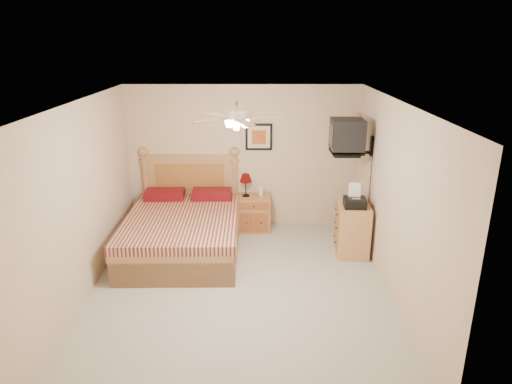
% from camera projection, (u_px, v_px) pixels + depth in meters
% --- Properties ---
extents(floor, '(4.50, 4.50, 0.00)m').
position_uv_depth(floor, '(240.00, 288.00, 6.21)').
color(floor, '#A6A296').
rests_on(floor, ground).
extents(ceiling, '(4.00, 4.50, 0.04)m').
position_uv_depth(ceiling, '(237.00, 103.00, 5.40)').
color(ceiling, white).
rests_on(ceiling, ground).
extents(wall_back, '(4.00, 0.04, 2.50)m').
position_uv_depth(wall_back, '(243.00, 158.00, 7.93)').
color(wall_back, beige).
rests_on(wall_back, ground).
extents(wall_front, '(4.00, 0.04, 2.50)m').
position_uv_depth(wall_front, '(228.00, 298.00, 3.67)').
color(wall_front, beige).
rests_on(wall_front, ground).
extents(wall_left, '(0.04, 4.50, 2.50)m').
position_uv_depth(wall_left, '(82.00, 202.00, 5.80)').
color(wall_left, beige).
rests_on(wall_left, ground).
extents(wall_right, '(0.04, 4.50, 2.50)m').
position_uv_depth(wall_right, '(395.00, 202.00, 5.80)').
color(wall_right, beige).
rests_on(wall_right, ground).
extents(bed, '(1.73, 2.26, 1.45)m').
position_uv_depth(bed, '(181.00, 209.00, 7.03)').
color(bed, '#A37440').
rests_on(bed, ground).
extents(nightstand, '(0.59, 0.45, 0.62)m').
position_uv_depth(nightstand, '(254.00, 213.00, 8.00)').
color(nightstand, '#9F6032').
rests_on(nightstand, ground).
extents(table_lamp, '(0.24, 0.24, 0.41)m').
position_uv_depth(table_lamp, '(246.00, 185.00, 7.86)').
color(table_lamp, '#580808').
rests_on(table_lamp, nightstand).
extents(lotion_bottle, '(0.10, 0.10, 0.23)m').
position_uv_depth(lotion_bottle, '(261.00, 189.00, 7.90)').
color(lotion_bottle, silver).
rests_on(lotion_bottle, nightstand).
extents(framed_picture, '(0.46, 0.04, 0.46)m').
position_uv_depth(framed_picture, '(259.00, 137.00, 7.79)').
color(framed_picture, black).
rests_on(framed_picture, wall_back).
extents(dresser, '(0.53, 0.72, 0.81)m').
position_uv_depth(dresser, '(352.00, 228.00, 7.13)').
color(dresser, tan).
rests_on(dresser, ground).
extents(fax_machine, '(0.34, 0.36, 0.34)m').
position_uv_depth(fax_machine, '(355.00, 196.00, 6.82)').
color(fax_machine, black).
rests_on(fax_machine, dresser).
extents(magazine_lower, '(0.28, 0.34, 0.03)m').
position_uv_depth(magazine_lower, '(350.00, 197.00, 7.23)').
color(magazine_lower, '#ABA48B').
rests_on(magazine_lower, dresser).
extents(magazine_upper, '(0.25, 0.30, 0.02)m').
position_uv_depth(magazine_upper, '(351.00, 196.00, 7.22)').
color(magazine_upper, gray).
rests_on(magazine_upper, magazine_lower).
extents(wall_tv, '(0.56, 0.46, 0.58)m').
position_uv_depth(wall_tv, '(357.00, 137.00, 6.89)').
color(wall_tv, black).
rests_on(wall_tv, wall_right).
extents(ceiling_fan, '(1.14, 1.14, 0.28)m').
position_uv_depth(ceiling_fan, '(237.00, 118.00, 5.25)').
color(ceiling_fan, silver).
rests_on(ceiling_fan, ceiling).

